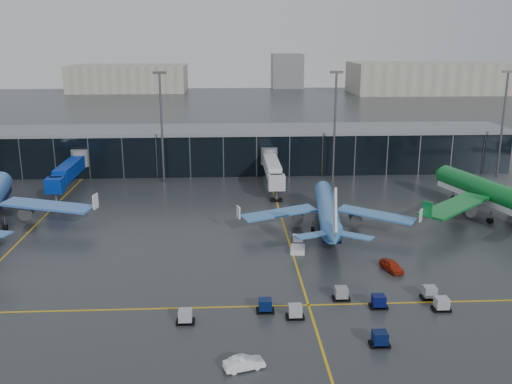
{
  "coord_description": "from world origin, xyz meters",
  "views": [
    {
      "loc": [
        -0.11,
        -80.75,
        33.11
      ],
      "look_at": [
        5.0,
        18.0,
        6.0
      ],
      "focal_mm": 40.0,
      "sensor_mm": 36.0,
      "label": 1
    }
  ],
  "objects_px": {
    "airliner_aer_lingus": "(500,182)",
    "service_van_red": "(392,266)",
    "baggage_carts": "(341,308)",
    "service_van_white": "(244,363)",
    "airliner_klm_near": "(327,198)",
    "mobile_airstair": "(298,247)"
  },
  "relations": [
    {
      "from": "airliner_aer_lingus",
      "to": "service_van_red",
      "type": "relative_size",
      "value": 9.94
    },
    {
      "from": "baggage_carts",
      "to": "service_van_white",
      "type": "bearing_deg",
      "value": -136.76
    },
    {
      "from": "airliner_klm_near",
      "to": "baggage_carts",
      "type": "xyz_separation_m",
      "value": [
        -3.79,
        -32.25,
        -4.85
      ]
    },
    {
      "from": "airliner_aer_lingus",
      "to": "baggage_carts",
      "type": "bearing_deg",
      "value": -149.28
    },
    {
      "from": "mobile_airstair",
      "to": "service_van_white",
      "type": "xyz_separation_m",
      "value": [
        -9.56,
        -32.57,
        -0.07
      ]
    },
    {
      "from": "mobile_airstair",
      "to": "airliner_klm_near",
      "type": "bearing_deg",
      "value": 68.66
    },
    {
      "from": "airliner_klm_near",
      "to": "service_van_red",
      "type": "height_order",
      "value": "airliner_klm_near"
    },
    {
      "from": "airliner_klm_near",
      "to": "mobile_airstair",
      "type": "relative_size",
      "value": 10.44
    },
    {
      "from": "mobile_airstair",
      "to": "service_van_red",
      "type": "height_order",
      "value": "mobile_airstair"
    },
    {
      "from": "baggage_carts",
      "to": "mobile_airstair",
      "type": "distance_m",
      "value": 21.22
    },
    {
      "from": "airliner_klm_near",
      "to": "service_van_white",
      "type": "xyz_separation_m",
      "value": [
        -16.05,
        -43.78,
        -4.91
      ]
    },
    {
      "from": "baggage_carts",
      "to": "mobile_airstair",
      "type": "bearing_deg",
      "value": 97.32
    },
    {
      "from": "airliner_aer_lingus",
      "to": "service_van_red",
      "type": "bearing_deg",
      "value": -152.67
    },
    {
      "from": "baggage_carts",
      "to": "service_van_white",
      "type": "relative_size",
      "value": 7.94
    },
    {
      "from": "airliner_aer_lingus",
      "to": "mobile_airstair",
      "type": "distance_m",
      "value": 42.67
    },
    {
      "from": "service_van_white",
      "to": "baggage_carts",
      "type": "bearing_deg",
      "value": -63.64
    },
    {
      "from": "airliner_klm_near",
      "to": "service_van_red",
      "type": "distance_m",
      "value": 20.9
    },
    {
      "from": "mobile_airstair",
      "to": "service_van_white",
      "type": "distance_m",
      "value": 33.95
    },
    {
      "from": "service_van_white",
      "to": "airliner_klm_near",
      "type": "bearing_deg",
      "value": -37.02
    },
    {
      "from": "airliner_aer_lingus",
      "to": "mobile_airstair",
      "type": "relative_size",
      "value": 13.03
    },
    {
      "from": "airliner_klm_near",
      "to": "airliner_aer_lingus",
      "type": "bearing_deg",
      "value": 13.41
    },
    {
      "from": "airliner_klm_near",
      "to": "service_van_red",
      "type": "bearing_deg",
      "value": -65.78
    }
  ]
}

